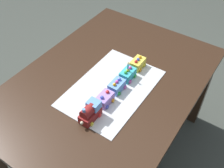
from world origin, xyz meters
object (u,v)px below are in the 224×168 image
object	(u,v)px
cake_car_tanker_lavender	(105,99)
birthday_candle	(128,66)
cake_locomotive	(90,112)
dining_table	(108,93)
cake_car_flatbed_sky_blue	(117,86)
cake_car_caboose_lemon	(138,63)
cake_car_gondola_turquoise	(128,74)

from	to	relation	value
cake_car_tanker_lavender	birthday_candle	world-z (taller)	birthday_candle
cake_car_tanker_lavender	birthday_candle	size ratio (longest dim) A/B	1.81
cake_locomotive	dining_table	bearing A→B (deg)	17.06
cake_car_flatbed_sky_blue	cake_car_caboose_lemon	world-z (taller)	same
cake_car_flatbed_sky_blue	cake_car_caboose_lemon	bearing A→B (deg)	0.00
cake_car_flatbed_sky_blue	birthday_candle	xyz separation A→B (m)	(0.12, 0.00, 0.07)
cake_car_flatbed_sky_blue	cake_car_gondola_turquoise	world-z (taller)	same
cake_car_flatbed_sky_blue	cake_car_tanker_lavender	bearing A→B (deg)	180.00
cake_car_flatbed_sky_blue	cake_car_gondola_turquoise	distance (m)	0.12
birthday_candle	cake_car_gondola_turquoise	bearing A→B (deg)	-0.00
dining_table	cake_car_gondola_turquoise	xyz separation A→B (m)	(0.09, -0.09, 0.14)
cake_car_tanker_lavender	cake_car_gondola_turquoise	world-z (taller)	same
dining_table	cake_car_tanker_lavender	world-z (taller)	cake_car_tanker_lavender
cake_locomotive	cake_car_tanker_lavender	xyz separation A→B (m)	(0.13, -0.00, -0.02)
cake_locomotive	cake_car_gondola_turquoise	size ratio (longest dim) A/B	1.40
cake_locomotive	cake_car_caboose_lemon	bearing A→B (deg)	-0.00
dining_table	cake_car_caboose_lemon	distance (m)	0.26
cake_car_tanker_lavender	cake_car_gondola_turquoise	bearing A→B (deg)	0.00
dining_table	cake_car_flatbed_sky_blue	size ratio (longest dim) A/B	14.00
dining_table	cake_car_caboose_lemon	xyz separation A→B (m)	(0.20, -0.09, 0.14)
dining_table	birthday_candle	distance (m)	0.24
cake_locomotive	birthday_candle	xyz separation A→B (m)	(0.36, 0.00, 0.05)
cake_locomotive	cake_car_tanker_lavender	distance (m)	0.13
cake_car_gondola_turquoise	birthday_candle	xyz separation A→B (m)	(-0.00, 0.00, 0.07)
cake_car_tanker_lavender	cake_car_flatbed_sky_blue	distance (m)	0.12
cake_car_caboose_lemon	dining_table	bearing A→B (deg)	157.15
cake_car_tanker_lavender	birthday_candle	distance (m)	0.24
cake_car_tanker_lavender	cake_car_gondola_turquoise	distance (m)	0.24
cake_locomotive	birthday_candle	bearing A→B (deg)	0.00
cake_car_flatbed_sky_blue	birthday_candle	distance (m)	0.14
dining_table	cake_locomotive	xyz separation A→B (m)	(-0.28, -0.09, 0.16)
cake_locomotive	birthday_candle	size ratio (longest dim) A/B	2.53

